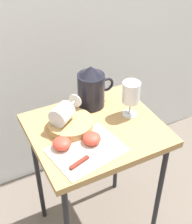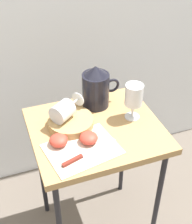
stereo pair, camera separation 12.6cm
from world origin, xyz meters
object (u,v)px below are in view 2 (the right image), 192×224
object	(u,v)px
table	(96,141)
wine_glass_upright	(134,97)
basket_tray	(71,122)
pitcher	(96,90)
wine_glass_tipped_near	(63,111)
knife	(82,156)
apple_half_left	(59,140)
apple_half_right	(89,138)

from	to	relation	value
table	wine_glass_upright	distance (m)	0.25
basket_tray	pitcher	world-z (taller)	pitcher
pitcher	basket_tray	bearing A→B (deg)	-144.77
basket_tray	wine_glass_upright	size ratio (longest dim) A/B	1.17
wine_glass_tipped_near	knife	world-z (taller)	wine_glass_tipped_near
pitcher	apple_half_left	distance (m)	0.31
table	basket_tray	xyz separation A→B (m)	(-0.09, 0.05, 0.09)
wine_glass_upright	knife	world-z (taller)	wine_glass_upright
basket_tray	knife	xyz separation A→B (m)	(-0.01, -0.19, -0.01)
basket_tray	wine_glass_upright	world-z (taller)	wine_glass_upright
wine_glass_upright	knife	bearing A→B (deg)	-150.42
basket_tray	pitcher	size ratio (longest dim) A/B	0.96
table	knife	bearing A→B (deg)	-126.67
apple_half_right	wine_glass_tipped_near	bearing A→B (deg)	114.34
basket_tray	knife	bearing A→B (deg)	-94.42
wine_glass_upright	apple_half_left	distance (m)	0.36
wine_glass_upright	pitcher	bearing A→B (deg)	129.51
wine_glass_tipped_near	apple_half_left	xyz separation A→B (m)	(-0.05, -0.11, -0.05)
wine_glass_upright	apple_half_right	world-z (taller)	wine_glass_upright
pitcher	knife	distance (m)	0.35
table	basket_tray	world-z (taller)	basket_tray
wine_glass_upright	wine_glass_tipped_near	bearing A→B (deg)	170.49
basket_tray	wine_glass_tipped_near	xyz separation A→B (m)	(-0.03, 0.01, 0.06)
knife	basket_tray	bearing A→B (deg)	85.58
pitcher	wine_glass_tipped_near	world-z (taller)	pitcher
table	basket_tray	bearing A→B (deg)	153.54
table	basket_tray	distance (m)	0.14
wine_glass_tipped_near	knife	xyz separation A→B (m)	(0.01, -0.21, -0.07)
table	knife	xyz separation A→B (m)	(-0.11, -0.15, 0.08)
apple_half_left	knife	xyz separation A→B (m)	(0.06, -0.10, -0.02)
wine_glass_tipped_near	apple_half_left	bearing A→B (deg)	-115.00
wine_glass_upright	apple_half_left	xyz separation A→B (m)	(-0.34, -0.06, -0.08)
table	wine_glass_tipped_near	size ratio (longest dim) A/B	4.42
wine_glass_upright	knife	size ratio (longest dim) A/B	0.69
wine_glass_tipped_near	basket_tray	bearing A→B (deg)	-28.01
wine_glass_tipped_near	wine_glass_upright	bearing A→B (deg)	-9.51
wine_glass_upright	wine_glass_tipped_near	world-z (taller)	wine_glass_upright
wine_glass_upright	apple_half_left	size ratio (longest dim) A/B	2.25
table	pitcher	world-z (taller)	pitcher
knife	wine_glass_upright	bearing A→B (deg)	29.58
wine_glass_upright	table	bearing A→B (deg)	-175.97
wine_glass_tipped_near	apple_half_right	size ratio (longest dim) A/B	2.22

